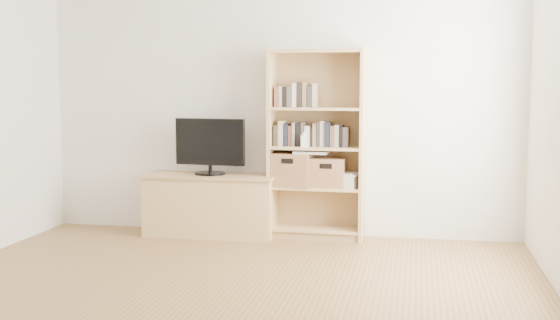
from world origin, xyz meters
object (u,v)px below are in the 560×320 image
(television, at_px, (210,146))
(basket_right, at_px, (328,172))
(baby_monitor, at_px, (304,141))
(bookshelf, at_px, (316,144))
(tv_stand, at_px, (211,206))
(basket_left, at_px, (291,169))
(laptop, at_px, (311,152))

(television, distance_m, basket_right, 1.12)
(basket_right, bearing_deg, television, -176.35)
(television, xyz_separation_m, baby_monitor, (0.89, -0.02, 0.06))
(bookshelf, relative_size, baby_monitor, 15.97)
(bookshelf, xyz_separation_m, television, (-0.99, -0.07, -0.03))
(television, bearing_deg, baby_monitor, 3.70)
(bookshelf, xyz_separation_m, basket_right, (0.11, -0.01, -0.26))
(tv_stand, bearing_deg, basket_left, 4.58)
(bookshelf, bearing_deg, basket_right, -2.60)
(tv_stand, xyz_separation_m, bookshelf, (0.99, 0.07, 0.60))
(tv_stand, height_order, bookshelf, bookshelf)
(television, xyz_separation_m, laptop, (0.95, 0.05, -0.04))
(television, height_order, basket_left, television)
(baby_monitor, xyz_separation_m, laptop, (0.06, 0.07, -0.11))
(laptop, bearing_deg, tv_stand, -176.13)
(tv_stand, xyz_separation_m, laptop, (0.95, 0.05, 0.53))
(tv_stand, height_order, laptop, laptop)
(baby_monitor, distance_m, basket_left, 0.32)
(baby_monitor, height_order, basket_right, baby_monitor)
(bookshelf, height_order, basket_right, bookshelf)
(basket_left, distance_m, basket_right, 0.34)
(basket_left, xyz_separation_m, laptop, (0.19, -0.02, 0.16))
(basket_right, height_order, laptop, laptop)
(basket_left, bearing_deg, laptop, -3.27)
(basket_left, distance_m, laptop, 0.25)
(baby_monitor, bearing_deg, television, 174.11)
(tv_stand, height_order, basket_right, basket_right)
(tv_stand, relative_size, laptop, 3.92)
(tv_stand, distance_m, basket_right, 1.15)
(tv_stand, distance_m, bookshelf, 1.16)
(baby_monitor, xyz_separation_m, basket_left, (-0.13, 0.09, -0.27))
(tv_stand, relative_size, basket_right, 3.76)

